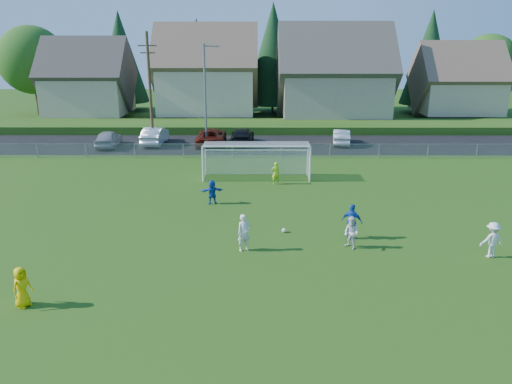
# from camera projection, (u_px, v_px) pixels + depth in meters

# --- Properties ---
(ground) EXTENTS (160.00, 160.00, 0.00)m
(ground) POSITION_uv_depth(u_px,v_px,m) (255.00, 284.00, 19.92)
(ground) COLOR #193D0C
(ground) RESTS_ON ground
(asphalt_lot) EXTENTS (60.00, 60.00, 0.00)m
(asphalt_lot) POSITION_uv_depth(u_px,v_px,m) (257.00, 144.00, 46.19)
(asphalt_lot) COLOR black
(asphalt_lot) RESTS_ON ground
(grass_embankment) EXTENTS (70.00, 6.00, 0.80)m
(grass_embankment) POSITION_uv_depth(u_px,v_px,m) (257.00, 126.00, 53.24)
(grass_embankment) COLOR #1E420F
(grass_embankment) RESTS_ON ground
(soccer_ball) EXTENTS (0.22, 0.22, 0.22)m
(soccer_ball) POSITION_uv_depth(u_px,v_px,m) (284.00, 230.00, 25.23)
(soccer_ball) COLOR white
(soccer_ball) RESTS_ON ground
(referee) EXTENTS (0.77, 0.90, 1.56)m
(referee) POSITION_uv_depth(u_px,v_px,m) (22.00, 287.00, 18.08)
(referee) COLOR #FFCA05
(referee) RESTS_ON ground
(player_white_a) EXTENTS (0.76, 0.65, 1.75)m
(player_white_a) POSITION_uv_depth(u_px,v_px,m) (244.00, 233.00, 22.87)
(player_white_a) COLOR white
(player_white_a) RESTS_ON ground
(player_white_b) EXTENTS (0.92, 0.95, 1.55)m
(player_white_b) POSITION_uv_depth(u_px,v_px,m) (351.00, 233.00, 23.12)
(player_white_b) COLOR white
(player_white_b) RESTS_ON ground
(player_white_c) EXTENTS (1.14, 0.75, 1.65)m
(player_white_c) POSITION_uv_depth(u_px,v_px,m) (492.00, 240.00, 22.20)
(player_white_c) COLOR white
(player_white_c) RESTS_ON ground
(player_blue_a) EXTENTS (1.11, 0.84, 1.76)m
(player_blue_a) POSITION_uv_depth(u_px,v_px,m) (352.00, 222.00, 24.25)
(player_blue_a) COLOR #1240AD
(player_blue_a) RESTS_ON ground
(player_blue_b) EXTENTS (1.41, 0.70, 1.45)m
(player_blue_b) POSITION_uv_depth(u_px,v_px,m) (212.00, 192.00, 29.44)
(player_blue_b) COLOR #1240AD
(player_blue_b) RESTS_ON ground
(goalkeeper) EXTENTS (0.61, 0.46, 1.52)m
(goalkeeper) POSITION_uv_depth(u_px,v_px,m) (276.00, 173.00, 33.42)
(goalkeeper) COLOR #A4DC19
(goalkeeper) RESTS_ON ground
(car_a) EXTENTS (2.00, 4.51, 1.51)m
(car_a) POSITION_uv_depth(u_px,v_px,m) (108.00, 139.00, 44.93)
(car_a) COLOR #979A9E
(car_a) RESTS_ON ground
(car_b) EXTENTS (1.82, 4.92, 1.61)m
(car_b) POSITION_uv_depth(u_px,v_px,m) (155.00, 136.00, 46.02)
(car_b) COLOR silver
(car_b) RESTS_ON ground
(car_c) EXTENTS (2.71, 5.64, 1.55)m
(car_c) POSITION_uv_depth(u_px,v_px,m) (212.00, 137.00, 45.67)
(car_c) COLOR #501209
(car_c) RESTS_ON ground
(car_d) EXTENTS (2.20, 5.12, 1.47)m
(car_d) POSITION_uv_depth(u_px,v_px,m) (242.00, 136.00, 46.06)
(car_d) COLOR black
(car_d) RESTS_ON ground
(car_f) EXTENTS (2.01, 4.37, 1.39)m
(car_f) POSITION_uv_depth(u_px,v_px,m) (341.00, 137.00, 46.07)
(car_f) COLOR silver
(car_f) RESTS_ON ground
(soccer_goal) EXTENTS (7.42, 1.90, 2.50)m
(soccer_goal) POSITION_uv_depth(u_px,v_px,m) (256.00, 155.00, 34.77)
(soccer_goal) COLOR white
(soccer_goal) RESTS_ON ground
(chainlink_fence) EXTENTS (52.06, 0.06, 1.20)m
(chainlink_fence) POSITION_uv_depth(u_px,v_px,m) (257.00, 151.00, 40.75)
(chainlink_fence) COLOR gray
(chainlink_fence) RESTS_ON ground
(streetlight) EXTENTS (1.38, 0.18, 9.00)m
(streetlight) POSITION_uv_depth(u_px,v_px,m) (206.00, 93.00, 43.35)
(streetlight) COLOR slate
(streetlight) RESTS_ON ground
(utility_pole) EXTENTS (1.60, 0.26, 10.00)m
(utility_pole) POSITION_uv_depth(u_px,v_px,m) (150.00, 88.00, 44.23)
(utility_pole) COLOR #473321
(utility_pole) RESTS_ON ground
(houses_row) EXTENTS (53.90, 11.45, 13.27)m
(houses_row) POSITION_uv_depth(u_px,v_px,m) (274.00, 57.00, 58.31)
(houses_row) COLOR tan
(houses_row) RESTS_ON ground
(tree_row) EXTENTS (65.98, 12.36, 13.80)m
(tree_row) POSITION_uv_depth(u_px,v_px,m) (265.00, 58.00, 64.44)
(tree_row) COLOR #382616
(tree_row) RESTS_ON ground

